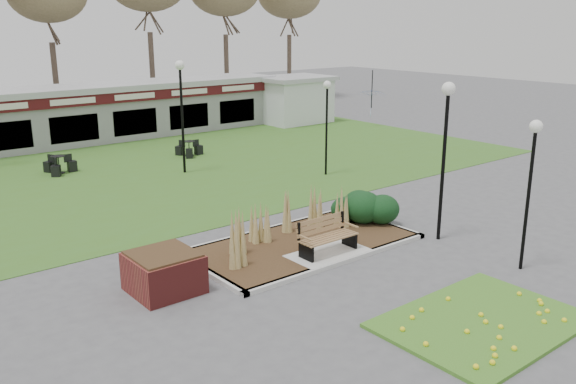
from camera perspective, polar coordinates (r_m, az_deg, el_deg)
ground at (r=16.29m, az=4.14°, el=-6.26°), size 100.00×100.00×0.00m
lawn at (r=25.95m, az=-14.19°, el=1.70°), size 34.00×16.00×0.02m
flower_bed at (r=13.59m, az=17.73°, el=-11.38°), size 4.20×3.00×0.16m
planting_bed at (r=17.91m, az=4.22°, el=-2.95°), size 6.75×3.40×1.27m
park_bench at (r=16.25m, az=3.59°, el=-4.08°), size 1.70×0.66×0.93m
brick_planter at (r=14.53m, az=-11.54°, el=-7.34°), size 1.50×1.50×0.95m
food_pavilion at (r=32.97m, az=-20.29°, el=6.73°), size 24.60×3.40×2.90m
service_hut at (r=37.84m, az=0.59°, el=8.70°), size 4.40×3.40×2.83m
lamp_post_near_left at (r=17.39m, az=14.56°, el=5.94°), size 0.37×0.37×4.50m
lamp_post_near_right at (r=15.92m, az=21.88°, el=2.60°), size 0.32×0.32×3.82m
lamp_post_mid_right at (r=25.08m, az=-9.98°, el=9.21°), size 0.38×0.38×4.58m
lamp_post_far_right at (r=24.48m, az=3.66°, el=7.95°), size 0.32×0.32×3.82m
bistro_set_c at (r=26.82m, az=-20.63°, el=2.17°), size 1.22×1.38×0.73m
bistro_set_d at (r=28.75m, az=-9.23°, el=3.82°), size 1.14×1.31×0.70m
patio_umbrella at (r=36.55m, az=7.81°, el=8.24°), size 1.85×1.88×2.22m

